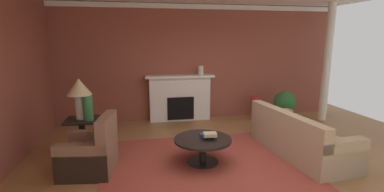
# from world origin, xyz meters

# --- Properties ---
(ground_plane) EXTENTS (9.44, 9.44, 0.00)m
(ground_plane) POSITION_xyz_m (0.00, 0.00, 0.00)
(ground_plane) COLOR olive
(wall_fireplace) EXTENTS (7.86, 0.12, 3.04)m
(wall_fireplace) POSITION_xyz_m (0.00, 2.95, 1.52)
(wall_fireplace) COLOR brown
(wall_fireplace) RESTS_ON ground_plane
(crown_moulding) EXTENTS (7.86, 0.08, 0.12)m
(crown_moulding) POSITION_xyz_m (0.00, 2.87, 2.96)
(crown_moulding) COLOR white
(area_rug) EXTENTS (3.40, 2.70, 0.01)m
(area_rug) POSITION_xyz_m (-0.48, 0.01, 0.01)
(area_rug) COLOR #993D33
(area_rug) RESTS_ON ground_plane
(fireplace) EXTENTS (1.80, 0.35, 1.22)m
(fireplace) POSITION_xyz_m (-0.48, 2.74, 0.57)
(fireplace) COLOR white
(fireplace) RESTS_ON ground_plane
(sofa) EXTENTS (1.13, 2.19, 0.85)m
(sofa) POSITION_xyz_m (1.35, 0.02, 0.30)
(sofa) COLOR tan
(sofa) RESTS_ON ground_plane
(armchair_near_window) EXTENTS (0.90, 0.90, 0.95)m
(armchair_near_window) POSITION_xyz_m (-2.33, 0.01, 0.31)
(armchair_near_window) COLOR brown
(armchair_near_window) RESTS_ON ground_plane
(coffee_table) EXTENTS (1.00, 1.00, 0.45)m
(coffee_table) POSITION_xyz_m (-0.48, 0.01, 0.34)
(coffee_table) COLOR black
(coffee_table) RESTS_ON ground_plane
(side_table) EXTENTS (0.56, 0.56, 0.70)m
(side_table) POSITION_xyz_m (-2.59, 0.76, 0.40)
(side_table) COLOR black
(side_table) RESTS_ON ground_plane
(table_lamp) EXTENTS (0.44, 0.44, 0.75)m
(table_lamp) POSITION_xyz_m (-2.59, 0.76, 1.22)
(table_lamp) COLOR beige
(table_lamp) RESTS_ON side_table
(vase_on_side_table) EXTENTS (0.17, 0.17, 0.45)m
(vase_on_side_table) POSITION_xyz_m (-2.44, 0.64, 0.92)
(vase_on_side_table) COLOR #33703D
(vase_on_side_table) RESTS_ON side_table
(vase_tall_corner) EXTENTS (0.24, 0.24, 0.65)m
(vase_tall_corner) POSITION_xyz_m (1.54, 2.44, 0.32)
(vase_tall_corner) COLOR #9E3328
(vase_tall_corner) RESTS_ON ground_plane
(vase_mantel_right) EXTENTS (0.14, 0.14, 0.23)m
(vase_mantel_right) POSITION_xyz_m (0.07, 2.69, 1.33)
(vase_mantel_right) COLOR beige
(vase_mantel_right) RESTS_ON fireplace
(book_red_cover) EXTENTS (0.26, 0.18, 0.06)m
(book_red_cover) POSITION_xyz_m (-0.39, 0.08, 0.48)
(book_red_cover) COLOR navy
(book_red_cover) RESTS_ON coffee_table
(book_art_folio) EXTENTS (0.24, 0.19, 0.06)m
(book_art_folio) POSITION_xyz_m (-0.37, -0.06, 0.54)
(book_art_folio) COLOR tan
(book_art_folio) RESTS_ON coffee_table
(potted_plant) EXTENTS (0.56, 0.56, 0.83)m
(potted_plant) POSITION_xyz_m (2.14, 1.99, 0.49)
(potted_plant) COLOR #A8754C
(potted_plant) RESTS_ON ground_plane
(column_white) EXTENTS (0.20, 0.20, 3.04)m
(column_white) POSITION_xyz_m (3.29, 2.04, 1.52)
(column_white) COLOR white
(column_white) RESTS_ON ground_plane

